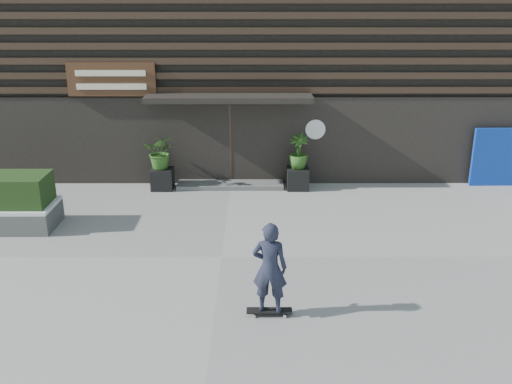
{
  "coord_description": "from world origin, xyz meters",
  "views": [
    {
      "loc": [
        0.7,
        -10.71,
        5.19
      ],
      "look_at": [
        0.72,
        0.97,
        1.1
      ],
      "focal_mm": 39.72,
      "sensor_mm": 36.0,
      "label": 1
    }
  ],
  "objects_px": {
    "planter_pot_right": "(298,178)",
    "planter_pot_left": "(162,179)",
    "blue_tarp": "(503,157)",
    "skateboarder": "(270,268)"
  },
  "relations": [
    {
      "from": "planter_pot_right",
      "to": "planter_pot_left",
      "type": "bearing_deg",
      "value": 180.0
    },
    {
      "from": "planter_pot_right",
      "to": "blue_tarp",
      "type": "relative_size",
      "value": 0.34
    },
    {
      "from": "planter_pot_right",
      "to": "blue_tarp",
      "type": "distance_m",
      "value": 5.87
    },
    {
      "from": "planter_pot_right",
      "to": "skateboarder",
      "type": "bearing_deg",
      "value": -98.18
    },
    {
      "from": "planter_pot_left",
      "to": "blue_tarp",
      "type": "distance_m",
      "value": 9.66
    },
    {
      "from": "planter_pot_right",
      "to": "blue_tarp",
      "type": "bearing_deg",
      "value": 2.94
    },
    {
      "from": "planter_pot_left",
      "to": "blue_tarp",
      "type": "bearing_deg",
      "value": 1.78
    },
    {
      "from": "blue_tarp",
      "to": "skateboarder",
      "type": "bearing_deg",
      "value": -135.43
    },
    {
      "from": "planter_pot_left",
      "to": "skateboarder",
      "type": "relative_size",
      "value": 0.35
    },
    {
      "from": "planter_pot_right",
      "to": "blue_tarp",
      "type": "height_order",
      "value": "blue_tarp"
    }
  ]
}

